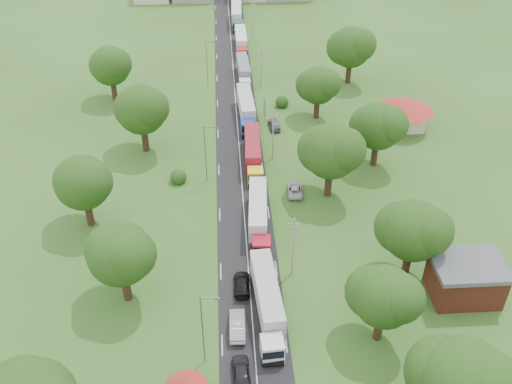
{
  "coord_description": "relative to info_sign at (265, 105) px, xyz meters",
  "views": [
    {
      "loc": [
        -2.49,
        -60.22,
        51.2
      ],
      "look_at": [
        1.82,
        7.21,
        3.0
      ],
      "focal_mm": 40.0,
      "sensor_mm": 36.0,
      "label": 1
    }
  ],
  "objects": [
    {
      "name": "tree_3",
      "position": [
        14.79,
        -42.84,
        4.22
      ],
      "size": [
        8.8,
        8.8,
        11.07
      ],
      "color": "#382616",
      "rests_on": "ground"
    },
    {
      "name": "tree_11",
      "position": [
        -27.21,
        -29.84,
        4.22
      ],
      "size": [
        8.8,
        8.8,
        11.07
      ],
      "color": "#382616",
      "rests_on": "ground"
    },
    {
      "name": "truck_2",
      "position": [
        -3.11,
        -15.25,
        -0.88
      ],
      "size": [
        2.87,
        14.43,
        3.99
      ],
      "color": "yellow",
      "rests_on": "ground"
    },
    {
      "name": "tree_10",
      "position": [
        -20.21,
        -44.84,
        4.22
      ],
      "size": [
        8.8,
        8.8,
        11.07
      ],
      "color": "#382616",
      "rests_on": "ground"
    },
    {
      "name": "car_lane_front",
      "position": [
        -6.84,
        -57.32,
        -2.2
      ],
      "size": [
        2.03,
        4.77,
        1.61
      ],
      "primitive_type": "imported",
      "rotation": [
        0.0,
        0.0,
        3.17
      ],
      "color": "black",
      "rests_on": "ground"
    },
    {
      "name": "ground",
      "position": [
        -5.2,
        -35.0,
        -3.0
      ],
      "size": [
        260.0,
        260.0,
        0.0
      ],
      "primitive_type": "plane",
      "color": "#2E521B",
      "rests_on": "ground"
    },
    {
      "name": "truck_1",
      "position": [
        -3.34,
        -32.15,
        -0.87
      ],
      "size": [
        3.25,
        14.54,
        4.01
      ],
      "color": "#A71325",
      "rests_on": "ground"
    },
    {
      "name": "house_brick",
      "position": [
        20.8,
        -47.0,
        -0.35
      ],
      "size": [
        8.6,
        6.6,
        5.2
      ],
      "color": "maroon",
      "rests_on": "ground"
    },
    {
      "name": "tree_4",
      "position": [
        7.79,
        -24.83,
        4.85
      ],
      "size": [
        9.6,
        9.6,
        12.05
      ],
      "color": "#382616",
      "rests_on": "ground"
    },
    {
      "name": "house_cream",
      "position": [
        24.8,
        -5.0,
        0.64
      ],
      "size": [
        10.08,
        10.08,
        5.8
      ],
      "color": "beige",
      "rests_on": "ground"
    },
    {
      "name": "tree_7",
      "position": [
        18.79,
        15.17,
        4.85
      ],
      "size": [
        9.6,
        9.6,
        12.05
      ],
      "color": "#382616",
      "rests_on": "ground"
    },
    {
      "name": "truck_0",
      "position": [
        -3.36,
        -48.69,
        -0.82
      ],
      "size": [
        3.37,
        14.91,
        4.12
      ],
      "color": "silver",
      "rests_on": "ground"
    },
    {
      "name": "truck_6",
      "position": [
        -3.33,
        53.31,
        -0.83
      ],
      "size": [
        2.81,
        14.81,
        4.1
      ],
      "color": "#235F38",
      "rests_on": "ground"
    },
    {
      "name": "pole_2",
      "position": [
        0.3,
        -14.0,
        1.68
      ],
      "size": [
        1.6,
        0.24,
        9.0
      ],
      "color": "gray",
      "rests_on": "ground"
    },
    {
      "name": "truck_5",
      "position": [
        -2.9,
        34.98,
        -0.91
      ],
      "size": [
        2.5,
        14.25,
        3.95
      ],
      "color": "#B0231B",
      "rests_on": "ground"
    },
    {
      "name": "info_sign",
      "position": [
        0.0,
        0.0,
        0.0
      ],
      "size": [
        0.12,
        3.1,
        4.1
      ],
      "color": "slate",
      "rests_on": "ground"
    },
    {
      "name": "lamp_2",
      "position": [
        -10.55,
        15.0,
        2.55
      ],
      "size": [
        2.03,
        0.22,
        10.0
      ],
      "color": "slate",
      "rests_on": "ground"
    },
    {
      "name": "tree_1",
      "position": [
        12.79,
        -64.83,
        4.85
      ],
      "size": [
        9.6,
        9.6,
        12.05
      ],
      "color": "#382616",
      "rests_on": "ground"
    },
    {
      "name": "road",
      "position": [
        -5.2,
        -15.0,
        -3.0
      ],
      "size": [
        8.0,
        200.0,
        0.04
      ],
      "primitive_type": "cube",
      "color": "black",
      "rests_on": "ground"
    },
    {
      "name": "pole_4",
      "position": [
        0.3,
        42.0,
        1.68
      ],
      "size": [
        1.6,
        0.24,
        9.0
      ],
      "color": "gray",
      "rests_on": "ground"
    },
    {
      "name": "car_lane_mid",
      "position": [
        -7.0,
        -50.89,
        -2.16
      ],
      "size": [
        1.87,
        5.13,
        1.68
      ],
      "primitive_type": "imported",
      "rotation": [
        0.0,
        0.0,
        3.12
      ],
      "color": "#9FA2A7",
      "rests_on": "ground"
    },
    {
      "name": "tree_6",
      "position": [
        9.79,
        0.14,
        3.59
      ],
      "size": [
        8.0,
        8.0,
        10.1
      ],
      "color": "#382616",
      "rests_on": "ground"
    },
    {
      "name": "pole_1",
      "position": [
        0.3,
        -42.0,
        1.68
      ],
      "size": [
        1.6,
        0.24,
        9.0
      ],
      "color": "gray",
      "rests_on": "ground"
    },
    {
      "name": "car_lane_rear",
      "position": [
        -6.2,
        -44.18,
        -2.29
      ],
      "size": [
        2.11,
        4.95,
        1.42
      ],
      "primitive_type": "imported",
      "rotation": [
        0.0,
        0.0,
        3.12
      ],
      "color": "black",
      "rests_on": "ground"
    },
    {
      "name": "car_verge_near",
      "position": [
        2.8,
        -24.28,
        -2.34
      ],
      "size": [
        2.52,
        4.93,
        1.33
      ],
      "primitive_type": "imported",
      "rotation": [
        0.0,
        0.0,
        3.08
      ],
      "color": "#BABABA",
      "rests_on": "ground"
    },
    {
      "name": "truck_3",
      "position": [
        -3.43,
        0.35,
        -0.82
      ],
      "size": [
        3.05,
        14.87,
        4.11
      ],
      "color": "#183E93",
      "rests_on": "ground"
    },
    {
      "name": "tree_2",
      "position": [
        8.79,
        -52.86,
        3.59
      ],
      "size": [
        8.0,
        8.0,
        10.1
      ],
      "color": "#382616",
      "rests_on": "ground"
    },
    {
      "name": "pole_3",
      "position": [
        0.3,
        14.0,
        1.68
      ],
      "size": [
        1.6,
        0.24,
        9.0
      ],
      "color": "gray",
      "rests_on": "ground"
    },
    {
      "name": "lamp_1",
      "position": [
        -10.55,
        -20.0,
        2.55
      ],
      "size": [
        2.03,
        0.22,
        10.0
      ],
      "color": "slate",
      "rests_on": "ground"
    },
    {
      "name": "lamp_0",
      "position": [
        -10.55,
        -55.0,
        2.55
      ],
      "size": [
        2.03,
        0.22,
        10.0
      ],
      "color": "slate",
      "rests_on": "ground"
    },
    {
      "name": "tree_13",
      "position": [
        -29.21,
        10.16,
        4.22
      ],
      "size": [
        8.8,
        8.8,
        11.07
      ],
      "color": "#382616",
      "rests_on": "ground"
    },
    {
      "name": "tree_5",
      "position": [
        16.79,
        -16.84,
        4.22
      ],
      "size": [
        8.8,
        8.8,
        11.07
      ],
      "color": "#382616",
      "rests_on": "ground"
    },
    {
      "name": "truck_4",
      "position": [
        -3.11,
        18.04,
        -1.03
      ],
      "size": [
        2.76,
        13.48,
        3.73
      ],
      "color": "silver",
      "rests_on": "ground"
    },
    {
      "name": "tree_12",
      "position": [
        -21.21,
        -9.83,
        4.85
      ],
      "size": [
        9.6,
        9.6,
        12.05
      ],
      "color": "#382616",
      "rests_on": "ground"
    },
    {
      "name": "car_verge_far",
      "position": [
        1.51,
        -3.49,
        -2.22
      ],
      "size": [
        2.27,
        4.75,
        1.56
      ],
      "primitive_type": "imported",
      "rotation": [
        0.0,
        0.0,
        3.24
      ],
      "color": "slate",
      "rests_on": "ground"
    }
  ]
}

